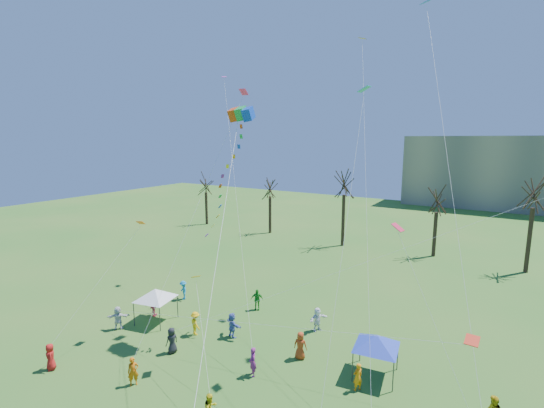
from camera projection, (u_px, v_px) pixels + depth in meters
The scene contains 6 objects.
bare_tree_row at pixel (452, 201), 44.18m from camera, with size 72.31×7.03×11.13m.
big_box_kite at pixel (228, 184), 26.02m from camera, with size 5.14×8.42×21.55m.
canopy_tent_white at pixel (155, 294), 29.73m from camera, with size 3.56×3.56×2.73m.
canopy_tent_blue at pixel (377, 341), 22.85m from camera, with size 3.55×3.55×2.68m.
festival_crowd at pixel (247, 350), 24.47m from camera, with size 26.32×14.68×1.85m.
small_kites_aloft at pixel (322, 158), 24.15m from camera, with size 30.11×17.62×34.50m.
Camera 1 is at (10.95, -11.46, 14.30)m, focal length 25.00 mm.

